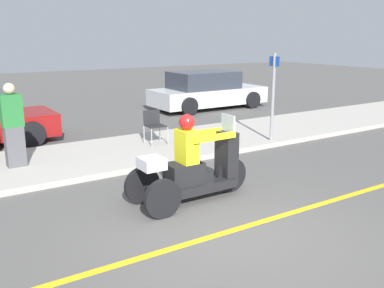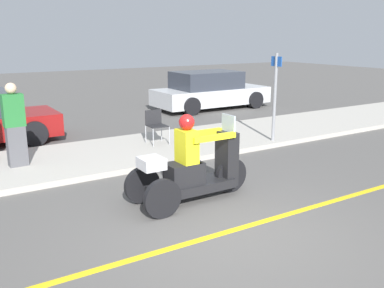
{
  "view_description": "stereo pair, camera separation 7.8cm",
  "coord_description": "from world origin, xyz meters",
  "views": [
    {
      "loc": [
        -3.45,
        -4.48,
        2.74
      ],
      "look_at": [
        0.22,
        1.29,
        1.0
      ],
      "focal_mm": 40.0,
      "sensor_mm": 36.0,
      "label": 1
    },
    {
      "loc": [
        -3.39,
        -4.52,
        2.74
      ],
      "look_at": [
        0.22,
        1.29,
        1.0
      ],
      "focal_mm": 40.0,
      "sensor_mm": 36.0,
      "label": 2
    }
  ],
  "objects": [
    {
      "name": "motorcycle_trike",
      "position": [
        0.23,
        1.29,
        0.54
      ],
      "size": [
        2.2,
        0.82,
        1.51
      ],
      "color": "black",
      "rests_on": "ground"
    },
    {
      "name": "street_sign",
      "position": [
        4.0,
        3.45,
        1.32
      ],
      "size": [
        0.08,
        0.36,
        2.2
      ],
      "color": "gray",
      "rests_on": "sidewalk_strip"
    },
    {
      "name": "lane_stripe",
      "position": [
        0.22,
        0.0,
        0.0
      ],
      "size": [
        24.0,
        0.12,
        0.01
      ],
      "color": "gold",
      "rests_on": "ground"
    },
    {
      "name": "ground_plane",
      "position": [
        0.0,
        0.0,
        0.0
      ],
      "size": [
        60.0,
        60.0,
        0.0
      ],
      "primitive_type": "plane",
      "color": "#565451"
    },
    {
      "name": "spectator_by_tree",
      "position": [
        -1.97,
        4.59,
        0.95
      ],
      "size": [
        0.42,
        0.27,
        1.71
      ],
      "color": "#515156",
      "rests_on": "sidewalk_strip"
    },
    {
      "name": "parked_car_lot_left",
      "position": [
        5.82,
        9.05,
        0.67
      ],
      "size": [
        4.45,
        2.05,
        1.42
      ],
      "color": "silver",
      "rests_on": "ground"
    },
    {
      "name": "sidewalk_strip",
      "position": [
        0.0,
        4.6,
        0.06
      ],
      "size": [
        28.0,
        2.8,
        0.12
      ],
      "color": "#B2ADA3",
      "rests_on": "ground"
    },
    {
      "name": "folding_chair_set_back",
      "position": [
        1.34,
        4.82,
        0.62
      ],
      "size": [
        0.48,
        0.48,
        0.82
      ],
      "color": "#A5A8AD",
      "rests_on": "sidewalk_strip"
    }
  ]
}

